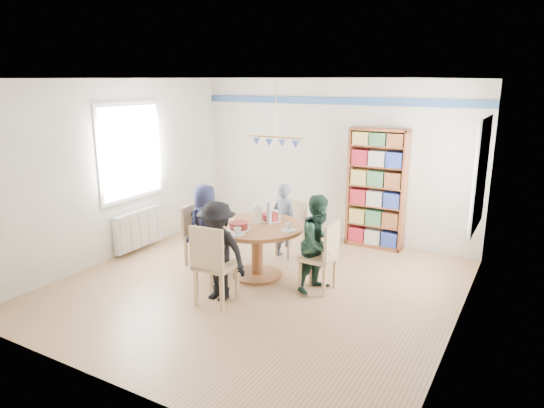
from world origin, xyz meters
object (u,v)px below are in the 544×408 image
Objects in this scene: radiator at (139,229)px; person_right at (319,243)px; person_far at (284,221)px; chair_left at (196,232)px; bookshelf at (377,190)px; chair_near at (212,261)px; chair_far at (294,226)px; chair_right at (324,253)px; person_near at (217,251)px; person_left at (205,225)px; dining_table at (257,238)px.

person_right reaches higher than radiator.
person_right reaches higher than person_far.
chair_left is 0.46× the size of bookshelf.
person_right is at bearing 149.46° from person_far.
radiator is at bearing 155.22° from chair_near.
chair_far is 1.36m from person_right.
person_near reaches higher than chair_right.
chair_near reaches higher than chair_left.
person_right is (3.17, 0.01, 0.29)m from radiator.
person_left is at bearing -134.20° from bookshelf.
person_left is 1.26m from person_near.
person_far is (-0.03, 0.87, 0.03)m from dining_table.
radiator is at bearing 108.67° from person_right.
chair_right reaches higher than chair_left.
bookshelf is (3.26, 2.04, 0.61)m from radiator.
dining_table is 1.38× the size of chair_right.
chair_left is 2.06m from chair_right.
person_right is (1.86, -0.03, 0.03)m from person_left.
bookshelf reaches higher than person_right.
dining_table is 1.46× the size of chair_left.
chair_left is at bearing 51.72° from person_far.
chair_far is at bearing -133.73° from bookshelf.
person_far is 1.62m from bookshelf.
bookshelf is at bearing 46.27° from chair_far.
person_right is at bearing 0.68° from chair_left.
person_near reaches higher than radiator.
chair_right is 0.80× the size of person_far.
chair_far is at bearing 43.05° from chair_left.
radiator is 3.19m from person_right.
dining_table is at bearing 89.48° from chair_near.
dining_table is 1.07× the size of person_left.
chair_far is 1.90m from person_near.
person_far is at bearing 90.72° from chair_near.
radiator is at bearing 32.46° from person_far.
person_right is at bearing 175.56° from chair_right.
person_right is at bearing 0.33° from dining_table.
bookshelf is at bearing 71.45° from person_near.
person_near is at bearing 150.40° from person_right.
person_left is at bearing 178.87° from chair_right.
person_right is 1.32m from person_near.
radiator is 2.46m from chair_near.
person_right is (0.94, 0.01, 0.09)m from dining_table.
radiator is 0.77× the size of dining_table.
bookshelf is (1.04, 3.07, 0.40)m from chair_near.
chair_near is at bearing -75.56° from person_near.
chair_left reaches higher than radiator.
person_left reaches higher than dining_table.
chair_right is 0.77× the size of person_left.
chair_near reaches higher than dining_table.
person_right is 1.09× the size of person_far.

